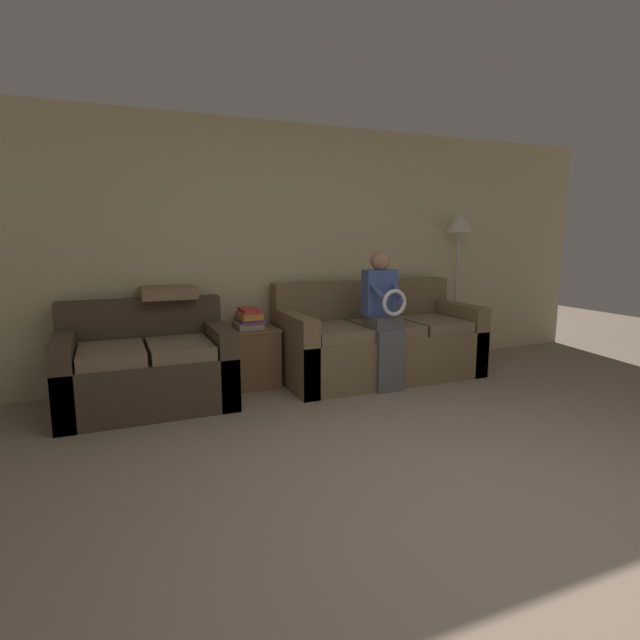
{
  "coord_description": "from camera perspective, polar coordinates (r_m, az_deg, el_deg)",
  "views": [
    {
      "loc": [
        -1.71,
        -1.69,
        1.43
      ],
      "look_at": [
        -0.17,
        1.91,
        0.77
      ],
      "focal_mm": 28.0,
      "sensor_mm": 36.0,
      "label": 1
    }
  ],
  "objects": [
    {
      "name": "couch_main",
      "position": [
        5.17,
        6.6,
        -2.62
      ],
      "size": [
        2.03,
        0.93,
        0.97
      ],
      "color": "brown",
      "rests_on": "ground_plane"
    },
    {
      "name": "side_shelf",
      "position": [
        4.89,
        -7.97,
        -4.06
      ],
      "size": [
        0.49,
        0.51,
        0.56
      ],
      "color": "brown",
      "rests_on": "ground_plane"
    },
    {
      "name": "wall_back",
      "position": [
        5.19,
        -4.0,
        7.79
      ],
      "size": [
        7.77,
        0.06,
        2.55
      ],
      "color": "#C6B789",
      "rests_on": "ground_plane"
    },
    {
      "name": "book_stack",
      "position": [
        4.81,
        -8.1,
        0.13
      ],
      "size": [
        0.25,
        0.33,
        0.19
      ],
      "color": "gray",
      "rests_on": "side_shelf"
    },
    {
      "name": "floor_lamp",
      "position": [
        5.99,
        15.58,
        9.41
      ],
      "size": [
        0.32,
        0.32,
        1.71
      ],
      "color": "#2D2B28",
      "rests_on": "ground_plane"
    },
    {
      "name": "child_left_seated",
      "position": [
        4.7,
        7.3,
        0.73
      ],
      "size": [
        0.32,
        0.38,
        1.3
      ],
      "color": "#56565B",
      "rests_on": "ground_plane"
    },
    {
      "name": "couch_side",
      "position": [
        4.51,
        -19.21,
        -5.25
      ],
      "size": [
        1.38,
        0.91,
        0.88
      ],
      "color": "#473828",
      "rests_on": "ground_plane"
    },
    {
      "name": "ground_plane",
      "position": [
        2.8,
        20.35,
        -21.85
      ],
      "size": [
        14.0,
        14.0,
        0.0
      ],
      "primitive_type": "plane",
      "color": "gray"
    },
    {
      "name": "throw_pillow",
      "position": [
        4.73,
        -16.97,
        3.08
      ],
      "size": [
        0.47,
        0.47,
        0.1
      ],
      "color": "#846B4C",
      "rests_on": "couch_side"
    }
  ]
}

